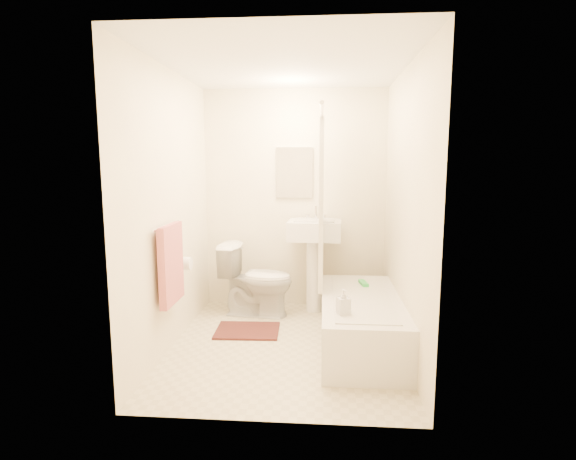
# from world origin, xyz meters

# --- Properties ---
(floor) EXTENTS (2.40, 2.40, 0.00)m
(floor) POSITION_xyz_m (0.00, 0.00, 0.00)
(floor) COLOR beige
(floor) RESTS_ON ground
(ceiling) EXTENTS (2.40, 2.40, 0.00)m
(ceiling) POSITION_xyz_m (0.00, 0.00, 2.40)
(ceiling) COLOR white
(ceiling) RESTS_ON ground
(wall_back) EXTENTS (2.00, 0.02, 2.40)m
(wall_back) POSITION_xyz_m (0.00, 1.20, 1.20)
(wall_back) COLOR beige
(wall_back) RESTS_ON ground
(wall_left) EXTENTS (0.02, 2.40, 2.40)m
(wall_left) POSITION_xyz_m (-1.00, 0.00, 1.20)
(wall_left) COLOR beige
(wall_left) RESTS_ON ground
(wall_right) EXTENTS (0.02, 2.40, 2.40)m
(wall_right) POSITION_xyz_m (1.00, 0.00, 1.20)
(wall_right) COLOR beige
(wall_right) RESTS_ON ground
(mirror) EXTENTS (0.40, 0.03, 0.55)m
(mirror) POSITION_xyz_m (0.00, 1.18, 1.50)
(mirror) COLOR white
(mirror) RESTS_ON wall_back
(curtain_rod) EXTENTS (0.03, 1.70, 0.03)m
(curtain_rod) POSITION_xyz_m (0.30, 0.10, 2.00)
(curtain_rod) COLOR silver
(curtain_rod) RESTS_ON wall_back
(shower_curtain) EXTENTS (0.04, 0.80, 1.55)m
(shower_curtain) POSITION_xyz_m (0.30, 0.50, 1.22)
(shower_curtain) COLOR silver
(shower_curtain) RESTS_ON curtain_rod
(towel_bar) EXTENTS (0.02, 0.60, 0.02)m
(towel_bar) POSITION_xyz_m (-0.96, -0.25, 1.10)
(towel_bar) COLOR silver
(towel_bar) RESTS_ON wall_left
(towel) EXTENTS (0.06, 0.45, 0.66)m
(towel) POSITION_xyz_m (-0.93, -0.25, 0.78)
(towel) COLOR #CC7266
(towel) RESTS_ON towel_bar
(toilet_paper) EXTENTS (0.11, 0.12, 0.12)m
(toilet_paper) POSITION_xyz_m (-0.93, 0.12, 0.70)
(toilet_paper) COLOR white
(toilet_paper) RESTS_ON wall_left
(toilet) EXTENTS (0.81, 0.51, 0.75)m
(toilet) POSITION_xyz_m (-0.38, 0.80, 0.38)
(toilet) COLOR silver
(toilet) RESTS_ON floor
(sink) EXTENTS (0.58, 0.47, 1.09)m
(sink) POSITION_xyz_m (0.23, 0.95, 0.54)
(sink) COLOR white
(sink) RESTS_ON floor
(bathtub) EXTENTS (0.68, 1.56, 0.44)m
(bathtub) POSITION_xyz_m (0.66, 0.05, 0.22)
(bathtub) COLOR silver
(bathtub) RESTS_ON floor
(bath_mat) EXTENTS (0.62, 0.47, 0.02)m
(bath_mat) POSITION_xyz_m (-0.39, 0.29, 0.01)
(bath_mat) COLOR #4D2622
(bath_mat) RESTS_ON floor
(soap_bottle) EXTENTS (0.12, 0.12, 0.20)m
(soap_bottle) POSITION_xyz_m (0.48, -0.42, 0.54)
(soap_bottle) COLOR white
(soap_bottle) RESTS_ON bathtub
(scrub_brush) EXTENTS (0.09, 0.19, 0.04)m
(scrub_brush) POSITION_xyz_m (0.71, 0.44, 0.46)
(scrub_brush) COLOR green
(scrub_brush) RESTS_ON bathtub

